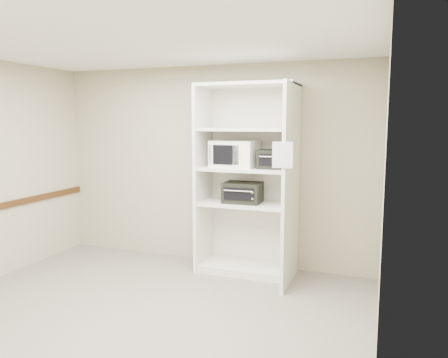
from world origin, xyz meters
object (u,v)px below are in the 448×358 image
(shelving_unit, at_px, (251,186))
(toaster_oven_upper, at_px, (275,159))
(microwave, at_px, (235,154))
(toaster_oven_lower, at_px, (243,192))

(shelving_unit, relative_size, toaster_oven_upper, 6.00)
(microwave, relative_size, toaster_oven_upper, 1.39)
(toaster_oven_upper, bearing_deg, toaster_oven_lower, 177.18)
(shelving_unit, xyz_separation_m, toaster_oven_lower, (-0.10, -0.03, -0.08))
(microwave, bearing_deg, shelving_unit, -0.52)
(shelving_unit, xyz_separation_m, microwave, (-0.22, 0.01, 0.41))
(toaster_oven_upper, relative_size, toaster_oven_lower, 0.86)
(microwave, distance_m, toaster_oven_upper, 0.53)
(toaster_oven_upper, xyz_separation_m, toaster_oven_lower, (-0.41, -0.02, -0.44))
(toaster_oven_upper, bearing_deg, microwave, 171.77)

